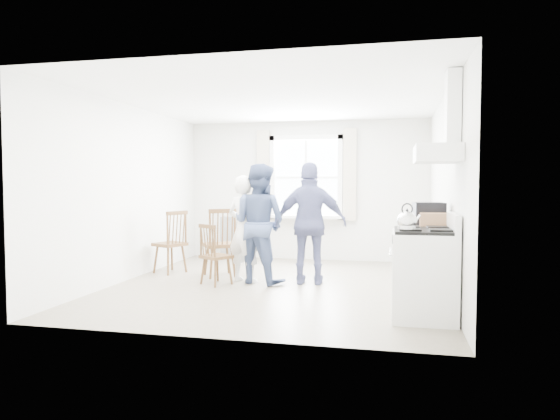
# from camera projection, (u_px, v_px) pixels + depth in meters

# --- Properties ---
(room_shell) EXTENTS (4.62, 5.12, 2.64)m
(room_shell) POSITION_uv_depth(u_px,v_px,m) (277.00, 193.00, 6.97)
(room_shell) COLOR gray
(room_shell) RESTS_ON ground
(window_assembly) EXTENTS (1.88, 0.24, 1.70)m
(window_assembly) POSITION_uv_depth(u_px,v_px,m) (306.00, 182.00, 9.34)
(window_assembly) COLOR white
(window_assembly) RESTS_ON room_shell
(range_hood) EXTENTS (0.45, 0.76, 0.94)m
(range_hood) POSITION_uv_depth(u_px,v_px,m) (442.00, 138.00, 5.17)
(range_hood) COLOR white
(range_hood) RESTS_ON room_shell
(shelf_unit) EXTENTS (0.40, 0.30, 0.80)m
(shelf_unit) POSITION_uv_depth(u_px,v_px,m) (233.00, 237.00, 9.59)
(shelf_unit) COLOR gray
(shelf_unit) RESTS_ON ground
(gas_stove) EXTENTS (0.68, 0.76, 1.12)m
(gas_stove) POSITION_uv_depth(u_px,v_px,m) (424.00, 273.00, 5.28)
(gas_stove) COLOR white
(gas_stove) RESTS_ON ground
(kettle) EXTENTS (0.20, 0.20, 0.29)m
(kettle) POSITION_uv_depth(u_px,v_px,m) (407.00, 221.00, 5.10)
(kettle) COLOR silver
(kettle) RESTS_ON gas_stove
(low_cabinet) EXTENTS (0.50, 0.55, 0.90)m
(low_cabinet) POSITION_uv_depth(u_px,v_px,m) (426.00, 266.00, 5.95)
(low_cabinet) COLOR white
(low_cabinet) RESTS_ON ground
(stereo_stack) EXTENTS (0.38, 0.35, 0.31)m
(stereo_stack) POSITION_uv_depth(u_px,v_px,m) (429.00, 215.00, 5.91)
(stereo_stack) COLOR black
(stereo_stack) RESTS_ON low_cabinet
(cardboard_box) EXTENTS (0.31, 0.23, 0.20)m
(cardboard_box) POSITION_uv_depth(u_px,v_px,m) (433.00, 221.00, 5.71)
(cardboard_box) COLOR #A77651
(cardboard_box) RESTS_ON low_cabinet
(windsor_chair_a) EXTENTS (0.61, 0.61, 1.06)m
(windsor_chair_a) POSITION_uv_depth(u_px,v_px,m) (221.00, 235.00, 7.59)
(windsor_chair_a) COLOR #4C3018
(windsor_chair_a) RESTS_ON ground
(windsor_chair_b) EXTENTS (0.50, 0.50, 0.87)m
(windsor_chair_b) POSITION_uv_depth(u_px,v_px,m) (211.00, 248.00, 7.00)
(windsor_chair_b) COLOR #4C3018
(windsor_chair_b) RESTS_ON ground
(windsor_chair_c) EXTENTS (0.56, 0.56, 1.01)m
(windsor_chair_c) POSITION_uv_depth(u_px,v_px,m) (174.00, 235.00, 7.93)
(windsor_chair_c) COLOR #4C3018
(windsor_chair_c) RESTS_ON ground
(person_left) EXTENTS (0.72, 0.72, 1.55)m
(person_left) POSITION_uv_depth(u_px,v_px,m) (245.00, 229.00, 7.23)
(person_left) COLOR white
(person_left) RESTS_ON ground
(person_mid) EXTENTS (1.06, 1.06, 1.72)m
(person_mid) POSITION_uv_depth(u_px,v_px,m) (259.00, 224.00, 7.18)
(person_mid) COLOR #3F4E76
(person_mid) RESTS_ON ground
(person_right) EXTENTS (1.11, 1.11, 1.74)m
(person_right) POSITION_uv_depth(u_px,v_px,m) (311.00, 223.00, 7.08)
(person_right) COLOR navy
(person_right) RESTS_ON ground
(potted_plant) EXTENTS (0.22, 0.22, 0.33)m
(potted_plant) POSITION_uv_depth(u_px,v_px,m) (302.00, 206.00, 9.29)
(potted_plant) COLOR #347537
(potted_plant) RESTS_ON window_assembly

